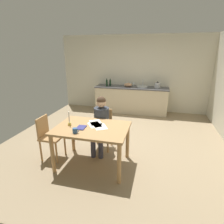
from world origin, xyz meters
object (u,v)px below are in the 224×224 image
object	(u,v)px
chair_side_empty	(49,135)
bottle_vinegar	(110,83)
sink_unit	(142,87)
coffee_mug	(75,131)
chair_at_table	(103,127)
bottle_oil	(107,83)
wine_glass_near_sink	(134,83)
wine_glass_back_left	(127,83)
dining_table	(92,133)
mixing_bowl	(128,85)
candlestick	(69,122)
book_magazine	(81,128)
wine_glass_by_kettle	(130,83)
person_seated	(101,121)
stovetop_kettle	(157,85)

from	to	relation	value
chair_side_empty	bottle_vinegar	world-z (taller)	bottle_vinegar
sink_unit	coffee_mug	bearing A→B (deg)	-102.04
chair_at_table	bottle_oil	distance (m)	2.68
chair_side_empty	wine_glass_near_sink	world-z (taller)	wine_glass_near_sink
bottle_oil	wine_glass_back_left	bearing A→B (deg)	18.74
dining_table	mixing_bowl	distance (m)	3.36
chair_at_table	sink_unit	bearing A→B (deg)	77.10
chair_side_empty	bottle_vinegar	bearing A→B (deg)	83.49
dining_table	sink_unit	bearing A→B (deg)	79.94
candlestick	coffee_mug	bearing A→B (deg)	-49.11
book_magazine	bottle_oil	size ratio (longest dim) A/B	0.77
wine_glass_near_sink	wine_glass_back_left	world-z (taller)	same
candlestick	sink_unit	world-z (taller)	sink_unit
wine_glass_back_left	wine_glass_by_kettle	bearing A→B (deg)	0.00
mixing_bowl	wine_glass_by_kettle	bearing A→B (deg)	68.86
book_magazine	chair_side_empty	bearing A→B (deg)	169.54
wine_glass_by_kettle	wine_glass_back_left	size ratio (longest dim) A/B	1.00
person_seated	book_magazine	world-z (taller)	person_seated
book_magazine	stovetop_kettle	size ratio (longest dim) A/B	0.93
dining_table	person_seated	distance (m)	0.56
wine_glass_back_left	chair_side_empty	bearing A→B (deg)	-105.47
bottle_vinegar	mixing_bowl	bearing A→B (deg)	-0.78
book_magazine	mixing_bowl	xyz separation A→B (m)	(0.27, 3.43, 0.18)
stovetop_kettle	wine_glass_back_left	world-z (taller)	stovetop_kettle
chair_side_empty	wine_glass_by_kettle	size ratio (longest dim) A/B	5.65
coffee_mug	candlestick	distance (m)	0.37
chair_at_table	chair_side_empty	distance (m)	1.13
chair_side_empty	stovetop_kettle	world-z (taller)	stovetop_kettle
dining_table	book_magazine	distance (m)	0.22
wine_glass_near_sink	wine_glass_back_left	bearing A→B (deg)	180.00
coffee_mug	wine_glass_by_kettle	xyz separation A→B (m)	(0.34, 3.78, 0.19)
person_seated	wine_glass_by_kettle	xyz separation A→B (m)	(0.16, 2.93, 0.33)
sink_unit	bottle_vinegar	bearing A→B (deg)	179.18
stovetop_kettle	bottle_oil	bearing A→B (deg)	-177.40
chair_at_table	bottle_oil	world-z (taller)	bottle_oil
person_seated	mixing_bowl	xyz separation A→B (m)	(0.11, 2.79, 0.28)
book_magazine	candlestick	bearing A→B (deg)	163.72
bottle_vinegar	wine_glass_back_left	xyz separation A→B (m)	(0.58, 0.13, 0.01)
coffee_mug	book_magazine	world-z (taller)	coffee_mug
wine_glass_near_sink	wine_glass_by_kettle	bearing A→B (deg)	180.00
chair_side_empty	wine_glass_near_sink	size ratio (longest dim) A/B	5.65
person_seated	stovetop_kettle	size ratio (longest dim) A/B	5.43
stovetop_kettle	mixing_bowl	bearing A→B (deg)	179.32
candlestick	wine_glass_back_left	world-z (taller)	wine_glass_back_left
dining_table	candlestick	xyz separation A→B (m)	(-0.43, -0.02, 0.18)
chair_side_empty	sink_unit	distance (m)	3.67
person_seated	bottle_oil	size ratio (longest dim) A/B	4.51
wine_glass_back_left	dining_table	bearing A→B (deg)	-90.63
book_magazine	bottle_oil	xyz separation A→B (m)	(-0.46, 3.34, 0.23)
chair_at_table	chair_side_empty	world-z (taller)	chair_side_empty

